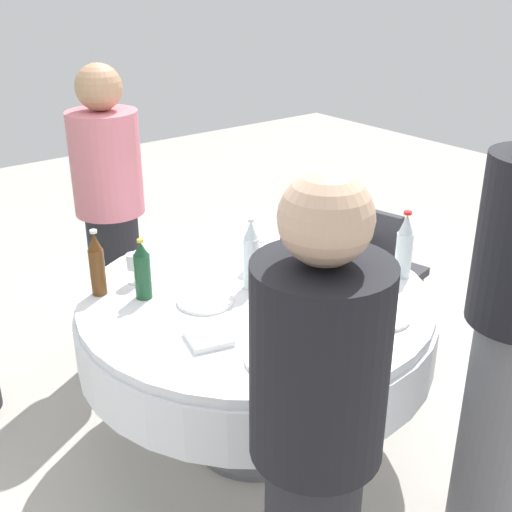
% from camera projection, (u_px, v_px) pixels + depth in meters
% --- Properties ---
extents(ground_plane, '(10.00, 10.00, 0.00)m').
position_uv_depth(ground_plane, '(256.00, 438.00, 2.97)').
color(ground_plane, '#B7B2A8').
extents(dining_table, '(1.46, 1.46, 0.74)m').
position_uv_depth(dining_table, '(256.00, 324.00, 2.73)').
color(dining_table, white).
rests_on(dining_table, ground_plane).
extents(bottle_clear_east, '(0.07, 0.07, 0.30)m').
position_uv_depth(bottle_clear_east, '(251.00, 256.00, 2.66)').
color(bottle_clear_east, silver).
rests_on(bottle_clear_east, dining_table).
extents(bottle_brown_north, '(0.06, 0.06, 0.28)m').
position_uv_depth(bottle_brown_north, '(97.00, 265.00, 2.61)').
color(bottle_brown_north, '#593314').
rests_on(bottle_brown_north, dining_table).
extents(bottle_brown_front, '(0.07, 0.07, 0.28)m').
position_uv_depth(bottle_brown_front, '(283.00, 272.00, 2.55)').
color(bottle_brown_front, '#593314').
rests_on(bottle_brown_front, dining_table).
extents(bottle_dark_green_far, '(0.07, 0.07, 0.25)m').
position_uv_depth(bottle_dark_green_far, '(142.00, 271.00, 2.59)').
color(bottle_dark_green_far, '#194728').
rests_on(bottle_dark_green_far, dining_table).
extents(bottle_clear_west, '(0.07, 0.07, 0.27)m').
position_uv_depth(bottle_clear_west, '(273.00, 287.00, 2.44)').
color(bottle_clear_west, silver).
rests_on(bottle_clear_west, dining_table).
extents(bottle_clear_inner, '(0.07, 0.07, 0.30)m').
position_uv_depth(bottle_clear_inner, '(404.00, 247.00, 2.76)').
color(bottle_clear_inner, silver).
rests_on(bottle_clear_inner, dining_table).
extents(bottle_dark_green_mid, '(0.07, 0.07, 0.29)m').
position_uv_depth(bottle_dark_green_mid, '(359.00, 307.00, 2.27)').
color(bottle_dark_green_mid, '#194728').
rests_on(bottle_dark_green_mid, dining_table).
extents(wine_glass_far, '(0.06, 0.06, 0.13)m').
position_uv_depth(wine_glass_far, '(134.00, 263.00, 2.72)').
color(wine_glass_far, white).
rests_on(wine_glass_far, dining_table).
extents(wine_glass_west, '(0.06, 0.06, 0.14)m').
position_uv_depth(wine_glass_west, '(253.00, 248.00, 2.84)').
color(wine_glass_west, white).
rests_on(wine_glass_west, dining_table).
extents(wine_glass_inner, '(0.07, 0.07, 0.14)m').
position_uv_depth(wine_glass_inner, '(333.00, 305.00, 2.38)').
color(wine_glass_inner, white).
rests_on(wine_glass_inner, dining_table).
extents(wine_glass_mid, '(0.06, 0.06, 0.15)m').
position_uv_depth(wine_glass_mid, '(268.00, 256.00, 2.75)').
color(wine_glass_mid, white).
rests_on(wine_glass_mid, dining_table).
extents(plate_rear, '(0.25, 0.25, 0.04)m').
position_uv_depth(plate_rear, '(342.00, 279.00, 2.76)').
color(plate_rear, white).
rests_on(plate_rear, dining_table).
extents(plate_outer, '(0.23, 0.23, 0.02)m').
position_uv_depth(plate_outer, '(205.00, 300.00, 2.59)').
color(plate_outer, white).
rests_on(plate_outer, dining_table).
extents(plate_left, '(0.21, 0.21, 0.04)m').
position_uv_depth(plate_left, '(276.00, 359.00, 2.20)').
color(plate_left, white).
rests_on(plate_left, dining_table).
extents(plate_near, '(0.25, 0.25, 0.04)m').
position_uv_depth(plate_near, '(378.00, 314.00, 2.49)').
color(plate_near, white).
rests_on(plate_near, dining_table).
extents(knife_north, '(0.15, 0.12, 0.00)m').
position_uv_depth(knife_north, '(264.00, 242.00, 3.15)').
color(knife_north, silver).
rests_on(knife_north, dining_table).
extents(folded_napkin, '(0.18, 0.18, 0.02)m').
position_uv_depth(folded_napkin, '(209.00, 338.00, 2.33)').
color(folded_napkin, white).
rests_on(folded_napkin, dining_table).
extents(person_east, '(0.34, 0.34, 1.56)m').
position_uv_depth(person_east, '(111.00, 216.00, 3.27)').
color(person_east, '#26262B').
rests_on(person_east, ground_plane).
extents(person_front, '(0.34, 0.34, 1.57)m').
position_uv_depth(person_front, '(315.00, 451.00, 1.69)').
color(person_front, '#26262B').
rests_on(person_front, ground_plane).
extents(chair_inner, '(0.48, 0.48, 0.87)m').
position_uv_depth(chair_inner, '(372.00, 267.00, 3.42)').
color(chair_inner, '#2D2D33').
rests_on(chair_inner, ground_plane).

